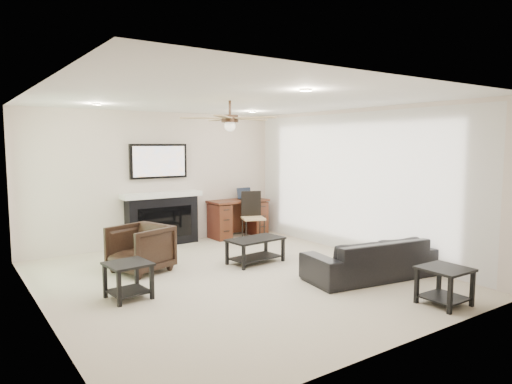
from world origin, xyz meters
The scene contains 10 objects.
room_shell centered at (0.19, 0.08, 1.68)m, with size 5.50×5.54×2.52m.
sofa centered at (1.62, -1.09, 0.28)m, with size 1.94×0.76×0.57m, color black.
armchair centered at (-0.98, 1.06, 0.35)m, with size 0.76×0.78×0.71m, color black.
coffee_table centered at (0.72, 0.51, 0.20)m, with size 0.90×0.50×0.40m, color black.
end_table_near centered at (1.47, -2.34, 0.23)m, with size 0.52×0.52×0.45m, color black.
end_table_left centered at (-1.53, 0.01, 0.23)m, with size 0.50×0.50×0.45m, color black.
fireplace_unit centered at (0.02, 2.58, 0.95)m, with size 1.52×0.34×1.91m, color black.
desk centered at (1.63, 2.46, 0.38)m, with size 1.22×0.56×0.76m, color #422710.
desk_chair centered at (1.63, 1.91, 0.48)m, with size 0.42×0.44×0.97m, color black.
laptop centered at (1.83, 2.44, 0.88)m, with size 0.33×0.24×0.23m, color black.
Camera 1 is at (-3.35, -5.38, 1.90)m, focal length 32.00 mm.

